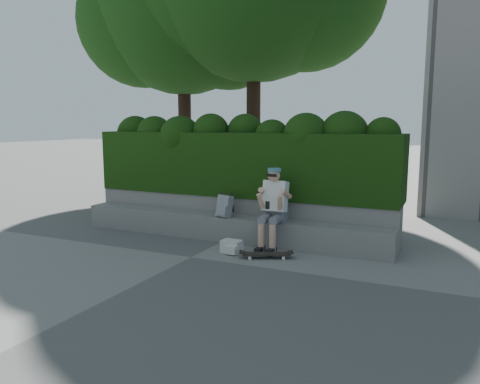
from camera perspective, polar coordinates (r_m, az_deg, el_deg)
The scene contains 9 objects.
ground at distance 7.61m, azimuth -5.99°, elevation -7.92°, with size 80.00×80.00×0.00m, color slate.
bench_ledge at distance 8.61m, azimuth -1.71°, elevation -4.38°, with size 6.00×0.45×0.45m, color gray.
planter_wall at distance 8.99m, azimuth -0.35°, elevation -2.84°, with size 6.00×0.50×0.75m, color gray.
hedge at distance 9.06m, azimuth 0.26°, elevation 3.47°, with size 6.00×1.00×1.20m, color black.
tree_right at distance 14.45m, azimuth -6.99°, elevation 21.61°, with size 5.03×5.03×7.96m.
person at distance 7.94m, azimuth 4.14°, elevation -1.62°, with size 0.40×0.76×1.38m.
skateboard at distance 7.51m, azimuth 3.23°, elevation -7.57°, with size 0.77×0.49×0.08m.
backpack_plaid at distance 8.43m, azimuth -1.89°, elevation -1.73°, with size 0.27×0.14×0.40m, color #A3A3A8.
backpack_ground at distance 7.80m, azimuth -1.02°, elevation -6.66°, with size 0.32×0.23×0.21m, color silver.
Camera 1 is at (3.79, -6.24, 2.15)m, focal length 35.00 mm.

